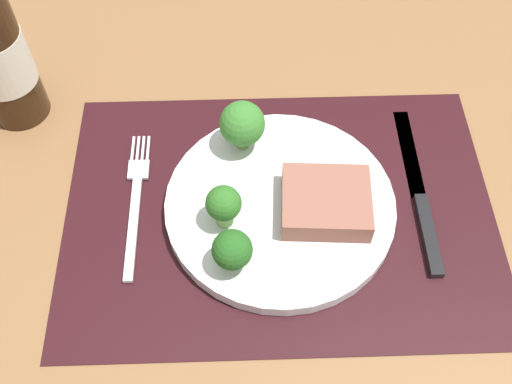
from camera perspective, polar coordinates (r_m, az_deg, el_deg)
The scene contains 9 objects.
ground_plane at distance 69.54cm, azimuth 2.18°, elevation -2.45°, with size 140.00×110.00×3.00cm, color brown.
placemat at distance 68.14cm, azimuth 2.22°, elevation -1.72°, with size 47.60×33.77×0.30cm, color black.
plate at distance 67.34cm, azimuth 2.25°, elevation -1.29°, with size 25.29×25.29×1.60cm, color silver.
steak at distance 65.32cm, azimuth 6.54°, elevation -0.96°, with size 9.35×8.19×2.81cm, color #8C5647.
broccoli_back_left at distance 62.66cm, azimuth -3.04°, elevation -1.20°, with size 3.78×3.78×5.39cm.
broccoli_near_steak at distance 60.01cm, azimuth -2.24°, elevation -5.44°, with size 4.09×4.09×5.25cm.
broccoli_center at distance 68.26cm, azimuth -1.29°, elevation 6.36°, with size 5.15×5.15×6.47cm.
fork at distance 69.57cm, azimuth -11.17°, elevation -0.87°, with size 2.40×19.20×0.50cm.
knife at distance 70.71cm, azimuth 15.12°, elevation -0.77°, with size 1.80×23.00×0.80cm.
Camera 1 is at (-3.77, -36.39, 57.64)cm, focal length 42.88 mm.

